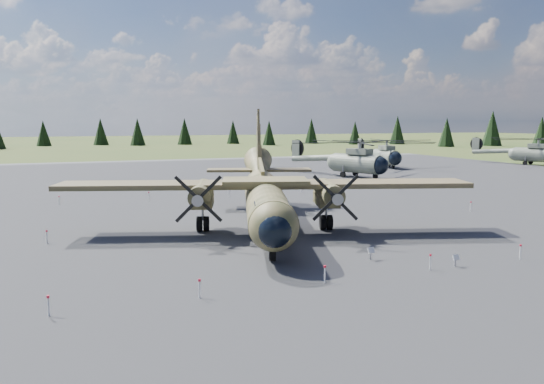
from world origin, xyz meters
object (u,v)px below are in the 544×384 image
object	(u,v)px
helicopter_near	(356,152)
helicopter_far	(535,146)
helicopter_mid	(385,148)
transport_plane	(265,192)

from	to	relation	value
helicopter_near	helicopter_far	bearing A→B (deg)	-12.98
helicopter_near	helicopter_mid	bearing A→B (deg)	21.41
transport_plane	helicopter_near	bearing A→B (deg)	67.51
helicopter_mid	helicopter_far	bearing A→B (deg)	-4.07
helicopter_mid	helicopter_far	world-z (taller)	helicopter_far
transport_plane	helicopter_mid	world-z (taller)	transport_plane
transport_plane	helicopter_far	distance (m)	71.74
helicopter_mid	helicopter_far	xyz separation A→B (m)	(26.89, -5.24, 0.07)
transport_plane	helicopter_mid	bearing A→B (deg)	65.64
helicopter_mid	helicopter_far	distance (m)	27.40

